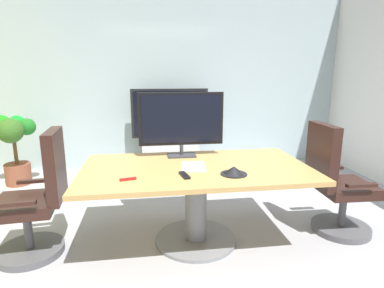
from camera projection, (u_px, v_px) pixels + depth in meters
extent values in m
plane|color=#99999E|center=(192.00, 254.00, 2.74)|extent=(6.95, 6.95, 0.00)
cube|color=#9EB2B7|center=(167.00, 77.00, 5.13)|extent=(5.95, 0.10, 2.96)
cube|color=#B2894C|center=(196.00, 169.00, 2.80)|extent=(2.02, 1.11, 0.04)
cylinder|color=slate|center=(196.00, 206.00, 2.88)|extent=(0.20, 0.20, 0.69)
cylinder|color=slate|center=(196.00, 239.00, 2.96)|extent=(0.76, 0.76, 0.03)
cylinder|color=#4C4C51|center=(31.00, 250.00, 2.74)|extent=(0.56, 0.56, 0.06)
cylinder|color=#4C4C51|center=(28.00, 229.00, 2.69)|extent=(0.07, 0.07, 0.36)
cube|color=black|center=(25.00, 205.00, 2.64)|extent=(0.52, 0.52, 0.10)
cube|color=black|center=(55.00, 165.00, 2.63)|extent=(0.13, 0.46, 0.60)
cube|color=black|center=(34.00, 181.00, 2.87)|extent=(0.28, 0.07, 0.03)
cube|color=black|center=(16.00, 204.00, 2.37)|extent=(0.28, 0.07, 0.03)
cylinder|color=#4C4C51|center=(340.00, 228.00, 3.14)|extent=(0.56, 0.56, 0.06)
cylinder|color=#4C4C51|center=(343.00, 208.00, 3.09)|extent=(0.07, 0.07, 0.36)
cube|color=black|center=(345.00, 187.00, 3.04)|extent=(0.50, 0.50, 0.10)
cube|color=black|center=(322.00, 156.00, 2.94)|extent=(0.10, 0.46, 0.60)
cube|color=black|center=(362.00, 185.00, 2.76)|extent=(0.28, 0.06, 0.03)
cube|color=black|center=(330.00, 168.00, 3.26)|extent=(0.28, 0.06, 0.03)
cube|color=#333338|center=(182.00, 155.00, 3.15)|extent=(0.28, 0.18, 0.02)
cylinder|color=#333338|center=(181.00, 150.00, 3.13)|extent=(0.04, 0.04, 0.10)
cube|color=black|center=(181.00, 119.00, 3.07)|extent=(0.84, 0.04, 0.52)
cube|color=black|center=(181.00, 119.00, 3.06)|extent=(0.77, 0.01, 0.47)
cube|color=#B7BABC|center=(170.00, 153.00, 5.07)|extent=(0.90, 0.36, 0.55)
cube|color=black|center=(170.00, 113.00, 4.90)|extent=(1.20, 0.06, 0.76)
cube|color=black|center=(170.00, 113.00, 4.87)|extent=(1.12, 0.01, 0.69)
cylinder|color=brown|center=(18.00, 174.00, 4.44)|extent=(0.34, 0.34, 0.30)
cylinder|color=brown|center=(15.00, 148.00, 4.35)|extent=(0.05, 0.05, 0.44)
sphere|color=#1C671D|center=(27.00, 127.00, 4.29)|extent=(0.23, 0.23, 0.23)
sphere|color=#159828|center=(17.00, 123.00, 4.40)|extent=(0.22, 0.22, 0.22)
sphere|color=#1A8415|center=(0.00, 126.00, 4.26)|extent=(0.31, 0.31, 0.31)
sphere|color=#305B1D|center=(10.00, 131.00, 4.07)|extent=(0.33, 0.33, 0.33)
cone|color=black|center=(234.00, 170.00, 2.57)|extent=(0.19, 0.19, 0.07)
cylinder|color=black|center=(234.00, 174.00, 2.58)|extent=(0.22, 0.22, 0.01)
cube|color=black|center=(184.00, 175.00, 2.53)|extent=(0.08, 0.18, 0.02)
cube|color=red|center=(128.00, 179.00, 2.44)|extent=(0.13, 0.05, 0.02)
cube|color=white|center=(193.00, 166.00, 2.79)|extent=(0.24, 0.32, 0.01)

